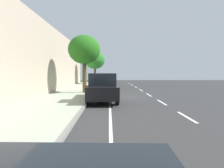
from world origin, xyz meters
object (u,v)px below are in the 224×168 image
street_tree_near_cyclist (95,60)px  fire_hydrant (86,90)px  parked_sedan_dark_blue_nearest (107,82)px  parked_pickup_black_second (102,88)px  street_tree_mid_block (84,50)px  cyclist_with_backpack (97,83)px  bicycle_at_curb (99,89)px

street_tree_near_cyclist → fire_hydrant: size_ratio=6.08×
parked_sedan_dark_blue_nearest → parked_pickup_black_second: size_ratio=0.83×
street_tree_mid_block → street_tree_near_cyclist: bearing=-90.0°
street_tree_near_cyclist → fire_hydrant: bearing=91.5°
parked_pickup_black_second → street_tree_near_cyclist: size_ratio=1.05×
street_tree_near_cyclist → street_tree_mid_block: size_ratio=0.99×
parked_sedan_dark_blue_nearest → street_tree_near_cyclist: bearing=-71.1°
parked_sedan_dark_blue_nearest → street_tree_near_cyclist: 6.92m
cyclist_with_backpack → street_tree_near_cyclist: 12.29m
street_tree_near_cyclist → fire_hydrant: street_tree_near_cyclist is taller
parked_pickup_black_second → fire_hydrant: parked_pickup_black_second is taller
bicycle_at_curb → cyclist_with_backpack: 0.79m
cyclist_with_backpack → fire_hydrant: cyclist_with_backpack is taller
street_tree_mid_block → cyclist_with_backpack: bearing=-131.0°
parked_pickup_black_second → street_tree_mid_block: bearing=-67.7°
bicycle_at_curb → street_tree_near_cyclist: 12.90m
cyclist_with_backpack → street_tree_near_cyclist: size_ratio=0.32×
parked_sedan_dark_blue_nearest → street_tree_mid_block: street_tree_mid_block is taller
parked_pickup_black_second → bicycle_at_curb: (0.49, -5.10, -0.52)m
parked_pickup_black_second → street_tree_mid_block: street_tree_mid_block is taller
street_tree_mid_block → parked_sedan_dark_blue_nearest: bearing=-105.4°
cyclist_with_backpack → street_tree_mid_block: bearing=49.0°
parked_pickup_black_second → street_tree_near_cyclist: 17.79m
fire_hydrant → parked_sedan_dark_blue_nearest: bearing=-99.8°
street_tree_mid_block → fire_hydrant: size_ratio=6.17×
cyclist_with_backpack → street_tree_mid_block: 3.41m
parked_sedan_dark_blue_nearest → cyclist_with_backpack: bearing=81.1°
bicycle_at_curb → cyclist_with_backpack: (0.23, -0.45, 0.60)m
parked_sedan_dark_blue_nearest → street_tree_mid_block: 8.20m
parked_sedan_dark_blue_nearest → cyclist_with_backpack: size_ratio=2.73×
parked_pickup_black_second → fire_hydrant: 2.62m
fire_hydrant → street_tree_near_cyclist: bearing=-88.5°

